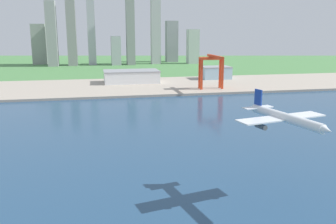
{
  "coord_description": "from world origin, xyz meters",
  "views": [
    {
      "loc": [
        -48.46,
        53.46,
        67.08
      ],
      "look_at": [
        -19.21,
        196.6,
        34.48
      ],
      "focal_mm": 39.15,
      "sensor_mm": 36.0,
      "label": 1
    }
  ],
  "objects_px": {
    "airplane_landing": "(285,118)",
    "port_crane_red": "(212,64)",
    "warehouse_annex": "(215,72)",
    "warehouse_main": "(131,76)"
  },
  "relations": [
    {
      "from": "airplane_landing",
      "to": "port_crane_red",
      "type": "distance_m",
      "value": 273.45
    },
    {
      "from": "airplane_landing",
      "to": "warehouse_annex",
      "type": "xyz_separation_m",
      "value": [
        92.83,
        353.45,
        -23.56
      ]
    },
    {
      "from": "airplane_landing",
      "to": "warehouse_main",
      "type": "xyz_separation_m",
      "value": [
        -24.13,
        338.32,
        -24.22
      ]
    },
    {
      "from": "port_crane_red",
      "to": "warehouse_annex",
      "type": "bearing_deg",
      "value": 68.5
    },
    {
      "from": "warehouse_main",
      "to": "airplane_landing",
      "type": "bearing_deg",
      "value": -85.92
    },
    {
      "from": "airplane_landing",
      "to": "warehouse_annex",
      "type": "distance_m",
      "value": 366.19
    },
    {
      "from": "port_crane_red",
      "to": "warehouse_main",
      "type": "height_order",
      "value": "port_crane_red"
    },
    {
      "from": "airplane_landing",
      "to": "warehouse_main",
      "type": "bearing_deg",
      "value": 94.08
    },
    {
      "from": "airplane_landing",
      "to": "port_crane_red",
      "type": "height_order",
      "value": "airplane_landing"
    },
    {
      "from": "port_crane_red",
      "to": "warehouse_annex",
      "type": "xyz_separation_m",
      "value": [
        34.04,
        86.42,
        -19.75
      ]
    }
  ]
}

